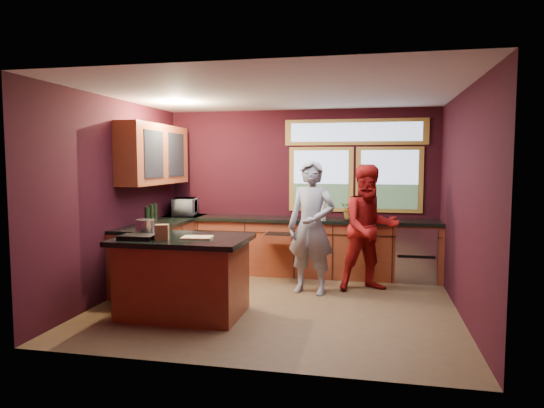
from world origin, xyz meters
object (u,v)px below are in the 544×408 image
(person_grey, at_px, (311,227))
(stock_pot, at_px, (146,227))
(cutting_board, at_px, (197,237))
(island, at_px, (183,276))
(person_red, at_px, (370,228))

(person_grey, distance_m, stock_pot, 2.24)
(person_grey, distance_m, cutting_board, 1.78)
(stock_pot, bearing_deg, island, -15.26)
(person_grey, xyz_separation_m, cutting_board, (-1.18, -1.34, 0.02))
(person_grey, bearing_deg, island, -123.51)
(island, relative_size, person_grey, 0.83)
(person_red, relative_size, stock_pot, 7.52)
(island, xyz_separation_m, person_grey, (1.38, 1.29, 0.45))
(cutting_board, bearing_deg, stock_pot, 165.07)
(person_grey, height_order, person_red, person_grey)
(island, height_order, cutting_board, cutting_board)
(stock_pot, bearing_deg, person_grey, 30.50)
(cutting_board, xyz_separation_m, stock_pot, (-0.75, 0.20, 0.08))
(cutting_board, height_order, stock_pot, stock_pot)
(person_red, relative_size, cutting_board, 5.15)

